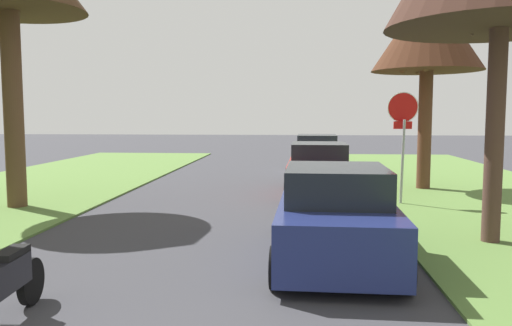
{
  "coord_description": "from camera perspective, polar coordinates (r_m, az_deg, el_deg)",
  "views": [
    {
      "loc": [
        1.6,
        -1.12,
        2.42
      ],
      "look_at": [
        0.61,
        11.58,
        1.22
      ],
      "focal_mm": 36.09,
      "sensor_mm": 36.0,
      "label": 1
    }
  ],
  "objects": [
    {
      "name": "parked_motorcycle",
      "position": [
        6.66,
        -26.27,
        -12.09
      ],
      "size": [
        0.6,
        2.05,
        0.97
      ],
      "color": "black",
      "rests_on": "ground"
    },
    {
      "name": "street_tree_right_mid_b",
      "position": [
        17.54,
        18.49,
        13.75
      ],
      "size": [
        3.47,
        3.47,
        6.4
      ],
      "color": "brown",
      "rests_on": "grass_verge_right"
    },
    {
      "name": "parked_sedan_red",
      "position": [
        15.67,
        6.99,
        -0.86
      ],
      "size": [
        2.05,
        4.45,
        1.57
      ],
      "color": "red",
      "rests_on": "ground"
    },
    {
      "name": "stop_sign_far",
      "position": [
        14.17,
        15.95,
        4.26
      ],
      "size": [
        0.81,
        0.34,
        2.97
      ],
      "color": "#9EA0A5",
      "rests_on": "grass_verge_right"
    },
    {
      "name": "parked_sedan_navy",
      "position": [
        8.75,
        8.77,
        -5.85
      ],
      "size": [
        2.05,
        4.45,
        1.57
      ],
      "color": "navy",
      "rests_on": "ground"
    },
    {
      "name": "parked_sedan_silver",
      "position": [
        21.96,
        6.74,
        0.93
      ],
      "size": [
        2.05,
        4.45,
        1.57
      ],
      "color": "#BCBCC1",
      "rests_on": "ground"
    }
  ]
}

